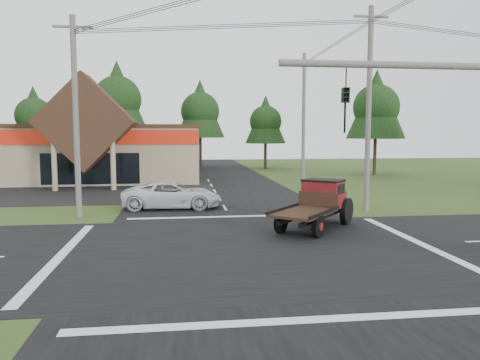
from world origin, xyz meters
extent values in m
plane|color=#354719|center=(0.00, 0.00, 0.00)|extent=(120.00, 120.00, 0.00)
cube|color=black|center=(0.00, 0.00, 0.01)|extent=(12.00, 120.00, 0.02)
cube|color=black|center=(0.00, 0.00, 0.01)|extent=(120.00, 12.00, 0.02)
cube|color=black|center=(-14.00, 19.00, 0.01)|extent=(28.00, 14.00, 0.02)
cube|color=gray|center=(-16.00, 30.00, 2.50)|extent=(30.00, 15.00, 5.00)
cube|color=#352215|center=(-16.00, 30.00, 5.05)|extent=(30.40, 15.40, 0.30)
cube|color=#A81F0C|center=(-16.00, 22.45, 4.10)|extent=(30.00, 0.12, 1.20)
cube|color=#352215|center=(-10.00, 21.50, 5.30)|extent=(7.78, 4.00, 7.78)
cylinder|color=gray|center=(-12.20, 19.80, 2.00)|extent=(0.40, 0.40, 4.00)
cylinder|color=gray|center=(-7.80, 19.80, 2.00)|extent=(0.40, 0.40, 4.00)
cube|color=black|center=(-10.00, 22.48, 1.50)|extent=(8.00, 0.08, 2.60)
cylinder|color=#595651|center=(3.50, -7.50, 6.00)|extent=(8.00, 0.16, 0.16)
imported|color=black|center=(1.00, -7.50, 5.00)|extent=(0.16, 0.20, 1.00)
cylinder|color=#595651|center=(-8.00, 8.00, 5.25)|extent=(0.30, 0.30, 10.50)
cube|color=#595651|center=(-8.00, 8.00, 9.90)|extent=(2.00, 0.12, 0.12)
cylinder|color=#595651|center=(8.00, 8.00, 5.75)|extent=(0.30, 0.30, 11.50)
cube|color=#595651|center=(8.00, 8.00, 10.90)|extent=(2.00, 0.12, 0.12)
cylinder|color=#595651|center=(8.00, 22.00, 5.60)|extent=(0.30, 0.30, 11.20)
cube|color=#595651|center=(8.00, 22.00, 10.60)|extent=(2.00, 0.12, 0.12)
cylinder|color=#332316|center=(-20.00, 42.00, 1.75)|extent=(0.36, 0.36, 3.50)
cone|color=black|center=(-20.00, 42.00, 6.80)|extent=(5.60, 5.60, 6.60)
sphere|color=black|center=(-20.00, 42.00, 6.50)|extent=(4.40, 4.40, 4.40)
cylinder|color=#332316|center=(-10.00, 41.00, 2.27)|extent=(0.36, 0.36, 4.55)
cone|color=black|center=(-10.00, 41.00, 8.84)|extent=(7.28, 7.28, 8.58)
sphere|color=black|center=(-10.00, 41.00, 8.45)|extent=(5.72, 5.72, 5.72)
cylinder|color=#332316|center=(0.00, 42.00, 1.92)|extent=(0.36, 0.36, 3.85)
cone|color=black|center=(0.00, 42.00, 7.48)|extent=(6.16, 6.16, 7.26)
sphere|color=black|center=(0.00, 42.00, 7.15)|extent=(4.84, 4.84, 4.84)
cylinder|color=#332316|center=(8.00, 40.00, 1.57)|extent=(0.36, 0.36, 3.15)
cone|color=black|center=(8.00, 40.00, 6.12)|extent=(5.04, 5.04, 5.94)
sphere|color=black|center=(8.00, 40.00, 5.85)|extent=(3.96, 3.96, 3.96)
cylinder|color=#332316|center=(18.00, 30.00, 1.92)|extent=(0.36, 0.36, 3.85)
cone|color=black|center=(18.00, 30.00, 7.48)|extent=(6.16, 6.16, 7.26)
sphere|color=black|center=(18.00, 30.00, 7.15)|extent=(4.84, 4.84, 4.84)
imported|color=silver|center=(-3.13, 10.35, 0.80)|extent=(5.93, 2.98, 1.61)
camera|label=1|loc=(-2.64, -17.52, 4.52)|focal=35.00mm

